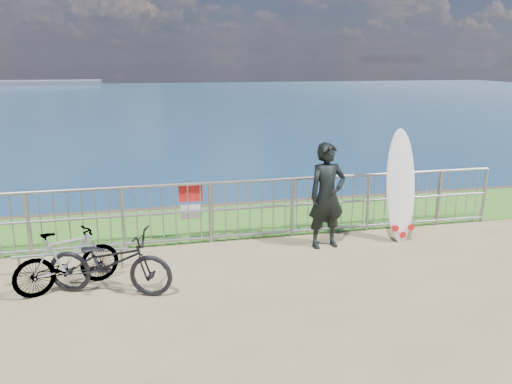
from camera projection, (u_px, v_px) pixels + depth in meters
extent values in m
plane|color=#327720|center=(229.00, 221.00, 10.09)|extent=(120.00, 120.00, 0.00)
cube|color=brown|center=(222.00, 306.00, 11.87)|extent=(120.00, 0.30, 5.00)
plane|color=navy|center=(152.00, 104.00, 93.71)|extent=(260.00, 260.00, 0.00)
cylinder|color=gray|center=(238.00, 182.00, 8.77)|extent=(10.00, 0.06, 0.06)
cylinder|color=gray|center=(238.00, 208.00, 8.90)|extent=(10.00, 0.05, 0.05)
cylinder|color=gray|center=(238.00, 235.00, 9.03)|extent=(10.00, 0.05, 0.05)
cylinder|color=gray|center=(29.00, 225.00, 8.18)|extent=(0.06, 0.06, 1.10)
cylinder|color=gray|center=(123.00, 219.00, 8.49)|extent=(0.06, 0.06, 1.10)
cylinder|color=gray|center=(210.00, 213.00, 8.81)|extent=(0.06, 0.06, 1.10)
cylinder|color=gray|center=(292.00, 208.00, 9.12)|extent=(0.06, 0.06, 1.10)
cylinder|color=gray|center=(368.00, 203.00, 9.44)|extent=(0.06, 0.06, 1.10)
cylinder|color=gray|center=(439.00, 198.00, 9.75)|extent=(0.06, 0.06, 1.10)
cylinder|color=gray|center=(484.00, 195.00, 9.96)|extent=(0.06, 0.06, 1.10)
cube|color=red|center=(191.00, 193.00, 8.70)|extent=(0.42, 0.02, 0.30)
cube|color=white|center=(191.00, 193.00, 8.70)|extent=(0.38, 0.01, 0.08)
cube|color=white|center=(191.00, 212.00, 8.79)|extent=(0.36, 0.02, 0.26)
imported|color=black|center=(327.00, 196.00, 8.54)|extent=(0.72, 0.52, 1.84)
ellipsoid|color=white|center=(400.00, 185.00, 8.87)|extent=(0.58, 0.52, 2.02)
cone|color=red|center=(393.00, 227.00, 8.92)|extent=(0.12, 0.22, 0.12)
cone|color=red|center=(409.00, 225.00, 8.98)|extent=(0.12, 0.22, 0.12)
cone|color=red|center=(400.00, 233.00, 8.98)|extent=(0.12, 0.22, 0.12)
imported|color=black|center=(110.00, 262.00, 6.89)|extent=(1.88, 1.16, 0.93)
imported|color=black|center=(67.00, 260.00, 7.03)|extent=(1.53, 0.98, 0.89)
cylinder|color=gray|center=(71.00, 253.00, 7.59)|extent=(1.69, 0.05, 0.05)
cylinder|color=gray|center=(20.00, 267.00, 7.48)|extent=(0.04, 0.04, 0.33)
cylinder|color=gray|center=(122.00, 259.00, 7.79)|extent=(0.04, 0.04, 0.33)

